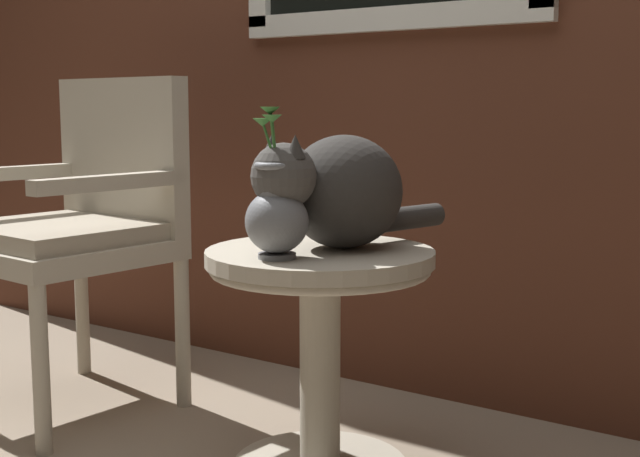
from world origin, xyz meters
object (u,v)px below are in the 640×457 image
object	(u,v)px
wicker_side_table	(320,322)
pewter_vase_with_ivy	(276,212)
cat	(338,190)
wicker_chair	(80,218)

from	to	relation	value
wicker_side_table	pewter_vase_with_ivy	distance (m)	0.32
wicker_side_table	pewter_vase_with_ivy	bearing A→B (deg)	-93.70
wicker_side_table	cat	distance (m)	0.31
wicker_chair	pewter_vase_with_ivy	size ratio (longest dim) A/B	2.92
wicker_side_table	pewter_vase_with_ivy	size ratio (longest dim) A/B	1.67
cat	pewter_vase_with_ivy	distance (m)	0.19
cat	pewter_vase_with_ivy	bearing A→B (deg)	-101.27
wicker_chair	pewter_vase_with_ivy	bearing A→B (deg)	-11.48
wicker_side_table	pewter_vase_with_ivy	world-z (taller)	pewter_vase_with_ivy
wicker_chair	cat	distance (m)	0.91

